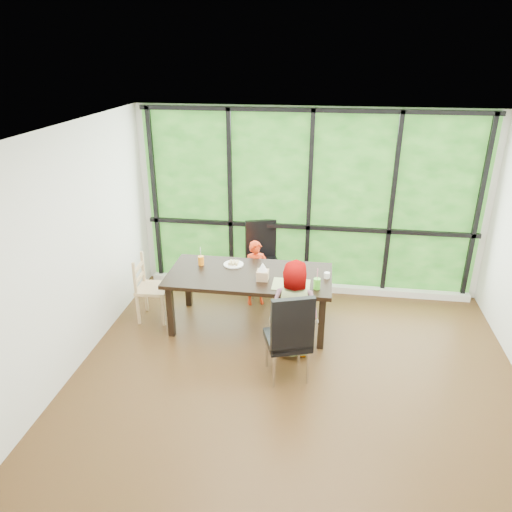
# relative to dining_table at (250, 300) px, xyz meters

# --- Properties ---
(ground) EXTENTS (5.00, 5.00, 0.00)m
(ground) POSITION_rel_dining_table_xyz_m (0.68, -1.02, -0.38)
(ground) COLOR black
(ground) RESTS_ON ground
(back_wall) EXTENTS (5.00, 0.00, 5.00)m
(back_wall) POSITION_rel_dining_table_xyz_m (0.68, 1.23, 0.98)
(back_wall) COLOR silver
(back_wall) RESTS_ON ground
(foliage_backdrop) EXTENTS (4.80, 0.02, 2.65)m
(foliage_backdrop) POSITION_rel_dining_table_xyz_m (0.68, 1.21, 0.98)
(foliage_backdrop) COLOR #174A14
(foliage_backdrop) RESTS_ON back_wall
(window_mullions) EXTENTS (4.80, 0.06, 2.65)m
(window_mullions) POSITION_rel_dining_table_xyz_m (0.68, 1.17, 0.98)
(window_mullions) COLOR black
(window_mullions) RESTS_ON back_wall
(window_sill) EXTENTS (4.80, 0.12, 0.10)m
(window_sill) POSITION_rel_dining_table_xyz_m (0.68, 1.13, -0.33)
(window_sill) COLOR silver
(window_sill) RESTS_ON ground
(dining_table) EXTENTS (2.13, 1.09, 0.75)m
(dining_table) POSITION_rel_dining_table_xyz_m (0.00, 0.00, 0.00)
(dining_table) COLOR black
(dining_table) RESTS_ON ground
(chair_window_leather) EXTENTS (0.59, 0.59, 1.08)m
(chair_window_leather) POSITION_rel_dining_table_xyz_m (0.05, 0.96, 0.17)
(chair_window_leather) COLOR black
(chair_window_leather) RESTS_ON ground
(chair_interior_leather) EXTENTS (0.58, 0.58, 1.08)m
(chair_interior_leather) POSITION_rel_dining_table_xyz_m (0.58, -1.00, 0.17)
(chair_interior_leather) COLOR black
(chair_interior_leather) RESTS_ON ground
(chair_end_beech) EXTENTS (0.43, 0.45, 0.90)m
(chair_end_beech) POSITION_rel_dining_table_xyz_m (-1.31, -0.01, 0.08)
(chair_end_beech) COLOR tan
(chair_end_beech) RESTS_ON ground
(child_toddler) EXTENTS (0.41, 0.34, 0.96)m
(child_toddler) POSITION_rel_dining_table_xyz_m (0.00, 0.60, 0.10)
(child_toddler) COLOR red
(child_toddler) RESTS_ON ground
(child_older) EXTENTS (0.60, 0.39, 1.21)m
(child_older) POSITION_rel_dining_table_xyz_m (0.62, -0.56, 0.23)
(child_older) COLOR slate
(child_older) RESTS_ON ground
(placemat) EXTENTS (0.46, 0.34, 0.01)m
(placemat) POSITION_rel_dining_table_xyz_m (0.55, -0.23, 0.38)
(placemat) COLOR tan
(placemat) RESTS_ON dining_table
(plate_far) EXTENTS (0.27, 0.27, 0.02)m
(plate_far) POSITION_rel_dining_table_xyz_m (-0.25, 0.24, 0.38)
(plate_far) COLOR white
(plate_far) RESTS_ON dining_table
(plate_near) EXTENTS (0.21, 0.21, 0.01)m
(plate_near) POSITION_rel_dining_table_xyz_m (0.61, -0.21, 0.38)
(plate_near) COLOR white
(plate_near) RESTS_ON dining_table
(orange_cup) EXTENTS (0.08, 0.08, 0.12)m
(orange_cup) POSITION_rel_dining_table_xyz_m (-0.68, 0.18, 0.44)
(orange_cup) COLOR orange
(orange_cup) RESTS_ON dining_table
(green_cup) EXTENTS (0.08, 0.08, 0.13)m
(green_cup) POSITION_rel_dining_table_xyz_m (0.86, -0.28, 0.44)
(green_cup) COLOR #51C42D
(green_cup) RESTS_ON dining_table
(white_mug) EXTENTS (0.07, 0.07, 0.07)m
(white_mug) POSITION_rel_dining_table_xyz_m (0.98, 0.03, 0.41)
(white_mug) COLOR white
(white_mug) RESTS_ON dining_table
(tissue_box) EXTENTS (0.14, 0.14, 0.12)m
(tissue_box) POSITION_rel_dining_table_xyz_m (0.19, -0.14, 0.44)
(tissue_box) COLOR tan
(tissue_box) RESTS_ON dining_table
(crepe_rolls_far) EXTENTS (0.15, 0.12, 0.04)m
(crepe_rolls_far) POSITION_rel_dining_table_xyz_m (-0.25, 0.24, 0.41)
(crepe_rolls_far) COLOR tan
(crepe_rolls_far) RESTS_ON plate_far
(crepe_rolls_near) EXTENTS (0.10, 0.12, 0.04)m
(crepe_rolls_near) POSITION_rel_dining_table_xyz_m (0.61, -0.21, 0.41)
(crepe_rolls_near) COLOR tan
(crepe_rolls_near) RESTS_ON plate_near
(straw_white) EXTENTS (0.01, 0.04, 0.20)m
(straw_white) POSITION_rel_dining_table_xyz_m (-0.68, 0.18, 0.54)
(straw_white) COLOR white
(straw_white) RESTS_ON orange_cup
(straw_pink) EXTENTS (0.01, 0.04, 0.20)m
(straw_pink) POSITION_rel_dining_table_xyz_m (0.86, -0.28, 0.55)
(straw_pink) COLOR pink
(straw_pink) RESTS_ON green_cup
(tissue) EXTENTS (0.12, 0.12, 0.11)m
(tissue) POSITION_rel_dining_table_xyz_m (0.19, -0.14, 0.55)
(tissue) COLOR white
(tissue) RESTS_ON tissue_box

